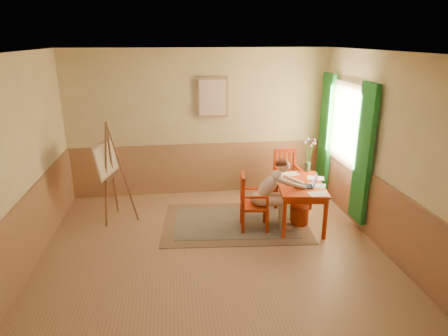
{
  "coord_description": "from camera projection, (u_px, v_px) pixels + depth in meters",
  "views": [
    {
      "loc": [
        -0.51,
        -5.14,
        2.98
      ],
      "look_at": [
        0.25,
        0.55,
        1.05
      ],
      "focal_mm": 31.37,
      "sensor_mm": 36.0,
      "label": 1
    }
  ],
  "objects": [
    {
      "name": "room",
      "position": [
        211.0,
        157.0,
        5.4
      ],
      "size": [
        5.04,
        4.54,
        2.84
      ],
      "color": "#A77A59",
      "rests_on": "ground"
    },
    {
      "name": "wainscot",
      "position": [
        207.0,
        196.0,
        6.43
      ],
      "size": [
        5.0,
        4.5,
        1.0
      ],
      "color": "#AA7853",
      "rests_on": "room"
    },
    {
      "name": "window",
      "position": [
        344.0,
        137.0,
        6.76
      ],
      "size": [
        0.12,
        2.01,
        2.2
      ],
      "color": "white",
      "rests_on": "room"
    },
    {
      "name": "wall_portrait",
      "position": [
        212.0,
        97.0,
        7.34
      ],
      "size": [
        0.6,
        0.05,
        0.76
      ],
      "color": "#9A7559",
      "rests_on": "room"
    },
    {
      "name": "rug",
      "position": [
        235.0,
        222.0,
        6.59
      ],
      "size": [
        2.53,
        1.8,
        0.02
      ],
      "color": "#8C7251",
      "rests_on": "room"
    },
    {
      "name": "table",
      "position": [
        300.0,
        188.0,
        6.41
      ],
      "size": [
        0.89,
        1.29,
        0.72
      ],
      "color": "#B22A06",
      "rests_on": "room"
    },
    {
      "name": "chair_left",
      "position": [
        251.0,
        202.0,
        6.26
      ],
      "size": [
        0.48,
        0.46,
        0.94
      ],
      "color": "#B22A06",
      "rests_on": "room"
    },
    {
      "name": "chair_back",
      "position": [
        287.0,
        176.0,
        7.34
      ],
      "size": [
        0.46,
        0.48,
        0.98
      ],
      "color": "#B22A06",
      "rests_on": "room"
    },
    {
      "name": "figure",
      "position": [
        273.0,
        191.0,
        6.22
      ],
      "size": [
        0.9,
        0.43,
        1.19
      ],
      "color": "beige",
      "rests_on": "room"
    },
    {
      "name": "laptop",
      "position": [
        307.0,
        184.0,
        6.2
      ],
      "size": [
        0.4,
        0.31,
        0.21
      ],
      "color": "#1E2338",
      "rests_on": "table"
    },
    {
      "name": "papers",
      "position": [
        310.0,
        182.0,
        6.38
      ],
      "size": [
        0.68,
        1.17,
        0.0
      ],
      "color": "white",
      "rests_on": "table"
    },
    {
      "name": "vase",
      "position": [
        308.0,
        156.0,
        6.87
      ],
      "size": [
        0.29,
        0.27,
        0.59
      ],
      "color": "#3F724C",
      "rests_on": "table"
    },
    {
      "name": "wastebasket",
      "position": [
        299.0,
        215.0,
        6.51
      ],
      "size": [
        0.38,
        0.38,
        0.33
      ],
      "primitive_type": "cylinder",
      "rotation": [
        0.0,
        0.0,
        0.29
      ],
      "color": "#B7360F",
      "rests_on": "room"
    },
    {
      "name": "easel",
      "position": [
        108.0,
        163.0,
        6.42
      ],
      "size": [
        0.64,
        0.76,
        1.71
      ],
      "color": "brown",
      "rests_on": "room"
    }
  ]
}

